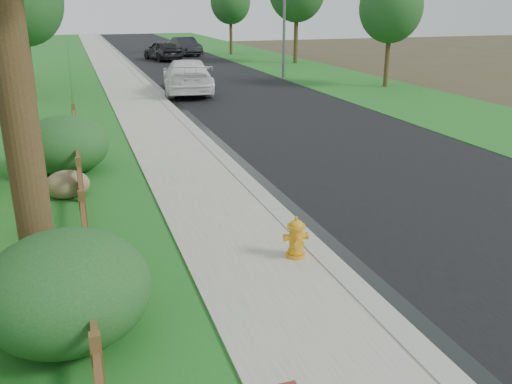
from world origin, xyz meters
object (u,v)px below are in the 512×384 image
object	(u,v)px
white_suv	(187,76)
dark_car_mid	(163,50)
ranch_fence	(82,195)
streetlight	(282,0)
fire_hydrant	(296,238)

from	to	relation	value
white_suv	dark_car_mid	distance (m)	17.01
white_suv	dark_car_mid	world-z (taller)	white_suv
ranch_fence	streetlight	world-z (taller)	streetlight
white_suv	streetlight	bearing A→B (deg)	-141.32
ranch_fence	dark_car_mid	bearing A→B (deg)	77.85
fire_hydrant	dark_car_mid	size ratio (longest dim) A/B	0.17
dark_car_mid	ranch_fence	bearing A→B (deg)	64.81
dark_car_mid	white_suv	bearing A→B (deg)	71.79
white_suv	dark_car_mid	size ratio (longest dim) A/B	1.27
streetlight	fire_hydrant	bearing A→B (deg)	-110.52
white_suv	streetlight	size ratio (longest dim) A/B	0.73
streetlight	dark_car_mid	bearing A→B (deg)	110.92
fire_hydrant	ranch_fence	bearing A→B (deg)	138.49
fire_hydrant	dark_car_mid	xyz separation A→B (m)	(3.64, 36.23, 0.35)
ranch_fence	white_suv	bearing A→B (deg)	70.92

